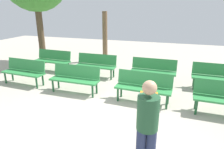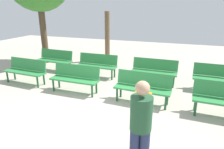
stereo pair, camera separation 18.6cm
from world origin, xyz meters
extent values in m
plane|color=#B2A899|center=(0.00, 0.00, 0.00)|extent=(24.00, 24.00, 0.00)
cube|color=#2D8442|center=(-3.15, 1.61, 0.43)|extent=(1.62, 0.52, 0.05)
cube|color=#2D8442|center=(-3.14, 1.81, 0.68)|extent=(1.60, 0.20, 0.40)
cylinder|color=#194C28|center=(-3.86, 1.49, 0.20)|extent=(0.06, 0.06, 0.40)
cylinder|color=#194C28|center=(-2.46, 1.42, 0.20)|extent=(0.06, 0.06, 0.40)
cylinder|color=#194C28|center=(-3.84, 1.81, 0.20)|extent=(0.06, 0.06, 0.40)
cylinder|color=#194C28|center=(-2.45, 1.74, 0.20)|extent=(0.06, 0.06, 0.40)
cube|color=#2D8442|center=(-1.08, 1.52, 0.43)|extent=(1.60, 0.44, 0.05)
cube|color=#2D8442|center=(-1.08, 1.72, 0.68)|extent=(1.60, 0.13, 0.40)
cylinder|color=#194C28|center=(-1.78, 1.36, 0.20)|extent=(0.06, 0.06, 0.40)
cylinder|color=#194C28|center=(-0.38, 1.36, 0.20)|extent=(0.06, 0.06, 0.40)
cylinder|color=#194C28|center=(-1.78, 1.68, 0.20)|extent=(0.06, 0.06, 0.40)
cylinder|color=#194C28|center=(-0.38, 1.68, 0.20)|extent=(0.06, 0.06, 0.40)
cube|color=#2D8442|center=(1.12, 1.50, 0.43)|extent=(1.62, 0.51, 0.05)
cube|color=#2D8442|center=(1.13, 1.70, 0.68)|extent=(1.60, 0.20, 0.40)
cylinder|color=#194C28|center=(0.42, 1.37, 0.20)|extent=(0.06, 0.06, 0.40)
cylinder|color=#194C28|center=(1.81, 1.31, 0.20)|extent=(0.06, 0.06, 0.40)
cylinder|color=#194C28|center=(0.43, 1.69, 0.20)|extent=(0.06, 0.06, 0.40)
cylinder|color=#194C28|center=(1.83, 1.62, 0.20)|extent=(0.06, 0.06, 0.40)
cylinder|color=#194C28|center=(2.55, 1.24, 0.20)|extent=(0.06, 0.06, 0.40)
cylinder|color=#194C28|center=(2.56, 1.56, 0.20)|extent=(0.06, 0.06, 0.40)
cube|color=#2D8442|center=(-3.09, 3.30, 0.43)|extent=(1.62, 0.51, 0.05)
cube|color=#2D8442|center=(-3.08, 3.50, 0.68)|extent=(1.60, 0.19, 0.40)
cylinder|color=#194C28|center=(-3.80, 3.17, 0.20)|extent=(0.06, 0.06, 0.40)
cylinder|color=#194C28|center=(-2.40, 3.11, 0.20)|extent=(0.06, 0.06, 0.40)
cylinder|color=#194C28|center=(-3.79, 3.49, 0.20)|extent=(0.06, 0.06, 0.40)
cylinder|color=#194C28|center=(-2.39, 3.43, 0.20)|extent=(0.06, 0.06, 0.40)
cube|color=#2D8442|center=(-1.04, 3.18, 0.43)|extent=(1.60, 0.45, 0.05)
cube|color=#2D8442|center=(-1.04, 3.38, 0.68)|extent=(1.60, 0.13, 0.40)
cylinder|color=#194C28|center=(-1.74, 3.01, 0.20)|extent=(0.06, 0.06, 0.40)
cylinder|color=#194C28|center=(-0.34, 3.02, 0.20)|extent=(0.06, 0.06, 0.40)
cylinder|color=#194C28|center=(-1.74, 3.33, 0.20)|extent=(0.06, 0.06, 0.40)
cylinder|color=#194C28|center=(-0.34, 3.34, 0.20)|extent=(0.06, 0.06, 0.40)
cube|color=#2D8442|center=(1.20, 3.16, 0.43)|extent=(1.60, 0.45, 0.05)
cube|color=#2D8442|center=(1.20, 3.36, 0.68)|extent=(1.60, 0.14, 0.40)
cylinder|color=#194C28|center=(0.50, 3.01, 0.20)|extent=(0.06, 0.06, 0.40)
cylinder|color=#194C28|center=(1.90, 2.99, 0.20)|extent=(0.06, 0.06, 0.40)
cylinder|color=#194C28|center=(0.50, 3.33, 0.20)|extent=(0.06, 0.06, 0.40)
cylinder|color=#194C28|center=(1.90, 3.31, 0.20)|extent=(0.06, 0.06, 0.40)
cube|color=#2D8442|center=(3.29, 3.12, 0.43)|extent=(1.61, 0.47, 0.05)
cube|color=#2D8442|center=(3.30, 3.32, 0.68)|extent=(1.60, 0.15, 0.40)
cylinder|color=#194C28|center=(2.59, 2.97, 0.20)|extent=(0.06, 0.06, 0.40)
cylinder|color=#194C28|center=(2.60, 3.29, 0.20)|extent=(0.06, 0.06, 0.40)
cylinder|color=brown|center=(-1.57, 5.77, 1.22)|extent=(0.25, 0.25, 2.44)
cylinder|color=#4C3A28|center=(-4.28, 4.31, 1.49)|extent=(0.29, 0.29, 2.98)
cylinder|color=#235133|center=(1.61, -1.07, 1.12)|extent=(0.38, 0.38, 0.55)
sphere|color=tan|center=(1.61, -1.07, 1.54)|extent=(0.22, 0.22, 0.22)
cube|color=orange|center=(1.57, -0.81, 1.15)|extent=(0.30, 0.21, 0.36)
camera|label=1|loc=(1.93, -3.81, 2.67)|focal=32.26mm
camera|label=2|loc=(2.10, -3.75, 2.67)|focal=32.26mm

